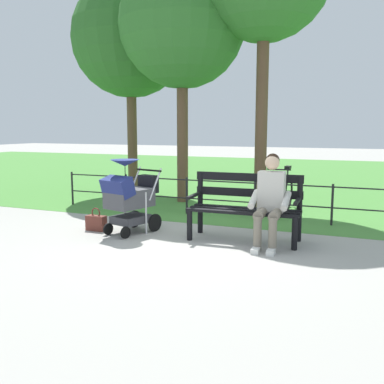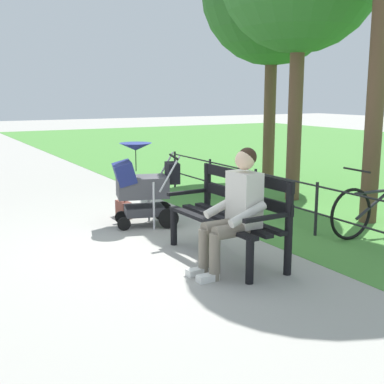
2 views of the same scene
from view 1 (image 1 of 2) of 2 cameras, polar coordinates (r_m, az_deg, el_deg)
ground_plane at (r=6.61m, az=-0.62°, el=-5.76°), size 60.00×60.00×0.00m
grass_lawn at (r=15.00m, az=12.43°, el=2.09°), size 40.00×16.00×0.01m
park_bench at (r=6.33m, az=7.05°, el=-1.59°), size 1.62×0.65×0.96m
person_on_bench at (r=6.00m, az=10.24°, el=-0.75°), size 0.54×0.74×1.28m
stroller at (r=6.71m, az=-8.28°, el=-0.46°), size 0.71×0.98×1.15m
handbag at (r=7.07m, az=-12.52°, el=-3.96°), size 0.32×0.14×0.37m
park_fence at (r=7.95m, az=3.68°, el=-0.28°), size 6.62×0.04×0.70m
tree_behind_fence at (r=9.70m, az=-1.31°, el=21.16°), size 2.66×2.66×5.11m
tree_far_right at (r=11.11m, az=-8.14°, el=19.31°), size 2.80×2.80×5.15m
bicycle at (r=8.44m, az=11.95°, el=-0.30°), size 0.44×1.66×0.89m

